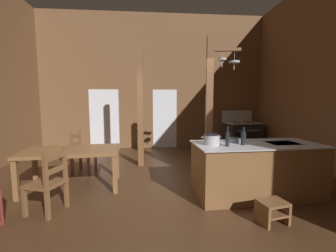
{
  "coord_description": "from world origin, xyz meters",
  "views": [
    {
      "loc": [
        -0.14,
        -3.69,
        1.61
      ],
      "look_at": [
        0.22,
        0.61,
        1.13
      ],
      "focal_mm": 22.99,
      "sensor_mm": 36.0,
      "label": 1
    }
  ],
  "objects_px": {
    "ladderback_chair_by_post": "(49,182)",
    "mixing_bowl_on_counter": "(235,140)",
    "ladderback_chair_near_window": "(82,153)",
    "dining_table": "(72,154)",
    "stockpot_on_counter": "(212,139)",
    "kitchen_island": "(256,169)",
    "bottle_short_on_counter": "(243,138)",
    "stove_range": "(242,135)",
    "bottle_tall_on_counter": "(227,139)",
    "step_stool": "(272,210)"
  },
  "relations": [
    {
      "from": "dining_table",
      "to": "stove_range",
      "type": "bearing_deg",
      "value": 33.09
    },
    {
      "from": "step_stool",
      "to": "stockpot_on_counter",
      "type": "distance_m",
      "value": 1.32
    },
    {
      "from": "ladderback_chair_near_window",
      "to": "bottle_tall_on_counter",
      "type": "distance_m",
      "value": 3.32
    },
    {
      "from": "step_stool",
      "to": "stockpot_on_counter",
      "type": "height_order",
      "value": "stockpot_on_counter"
    },
    {
      "from": "stockpot_on_counter",
      "to": "kitchen_island",
      "type": "bearing_deg",
      "value": 2.95
    },
    {
      "from": "bottle_short_on_counter",
      "to": "stove_range",
      "type": "bearing_deg",
      "value": 66.48
    },
    {
      "from": "bottle_tall_on_counter",
      "to": "kitchen_island",
      "type": "bearing_deg",
      "value": 17.22
    },
    {
      "from": "step_stool",
      "to": "dining_table",
      "type": "height_order",
      "value": "dining_table"
    },
    {
      "from": "kitchen_island",
      "to": "bottle_tall_on_counter",
      "type": "distance_m",
      "value": 0.85
    },
    {
      "from": "stockpot_on_counter",
      "to": "bottle_short_on_counter",
      "type": "distance_m",
      "value": 0.53
    },
    {
      "from": "stove_range",
      "to": "ladderback_chair_near_window",
      "type": "xyz_separation_m",
      "value": [
        -4.69,
        -2.05,
        -0.03
      ]
    },
    {
      "from": "dining_table",
      "to": "bottle_short_on_counter",
      "type": "relative_size",
      "value": 6.09
    },
    {
      "from": "kitchen_island",
      "to": "bottle_short_on_counter",
      "type": "bearing_deg",
      "value": -162.99
    },
    {
      "from": "stove_range",
      "to": "dining_table",
      "type": "bearing_deg",
      "value": -146.91
    },
    {
      "from": "ladderback_chair_by_post",
      "to": "stockpot_on_counter",
      "type": "relative_size",
      "value": 2.78
    },
    {
      "from": "step_stool",
      "to": "ladderback_chair_by_post",
      "type": "height_order",
      "value": "ladderback_chair_by_post"
    },
    {
      "from": "kitchen_island",
      "to": "bottle_short_on_counter",
      "type": "distance_m",
      "value": 0.65
    },
    {
      "from": "mixing_bowl_on_counter",
      "to": "bottle_short_on_counter",
      "type": "distance_m",
      "value": 0.25
    },
    {
      "from": "stove_range",
      "to": "bottle_tall_on_counter",
      "type": "bearing_deg",
      "value": -116.87
    },
    {
      "from": "kitchen_island",
      "to": "mixing_bowl_on_counter",
      "type": "relative_size",
      "value": 9.75
    },
    {
      "from": "ladderback_chair_by_post",
      "to": "stockpot_on_counter",
      "type": "height_order",
      "value": "stockpot_on_counter"
    },
    {
      "from": "stove_range",
      "to": "bottle_tall_on_counter",
      "type": "distance_m",
      "value": 4.22
    },
    {
      "from": "ladderback_chair_near_window",
      "to": "stockpot_on_counter",
      "type": "relative_size",
      "value": 2.78
    },
    {
      "from": "ladderback_chair_by_post",
      "to": "bottle_short_on_counter",
      "type": "xyz_separation_m",
      "value": [
        3.02,
        0.25,
        0.57
      ]
    },
    {
      "from": "ladderback_chair_by_post",
      "to": "bottle_short_on_counter",
      "type": "bearing_deg",
      "value": 4.78
    },
    {
      "from": "step_stool",
      "to": "bottle_short_on_counter",
      "type": "relative_size",
      "value": 1.39
    },
    {
      "from": "stove_range",
      "to": "step_stool",
      "type": "height_order",
      "value": "stove_range"
    },
    {
      "from": "ladderback_chair_by_post",
      "to": "mixing_bowl_on_counter",
      "type": "bearing_deg",
      "value": 9.26
    },
    {
      "from": "ladderback_chair_by_post",
      "to": "mixing_bowl_on_counter",
      "type": "height_order",
      "value": "mixing_bowl_on_counter"
    },
    {
      "from": "kitchen_island",
      "to": "stove_range",
      "type": "height_order",
      "value": "stove_range"
    },
    {
      "from": "step_stool",
      "to": "stove_range",
      "type": "bearing_deg",
      "value": 71.24
    },
    {
      "from": "kitchen_island",
      "to": "stockpot_on_counter",
      "type": "xyz_separation_m",
      "value": [
        -0.81,
        -0.04,
        0.54
      ]
    },
    {
      "from": "stockpot_on_counter",
      "to": "ladderback_chair_near_window",
      "type": "bearing_deg",
      "value": 149.31
    },
    {
      "from": "kitchen_island",
      "to": "bottle_short_on_counter",
      "type": "relative_size",
      "value": 7.51
    },
    {
      "from": "ladderback_chair_near_window",
      "to": "dining_table",
      "type": "bearing_deg",
      "value": -82.63
    },
    {
      "from": "kitchen_island",
      "to": "step_stool",
      "type": "bearing_deg",
      "value": -103.58
    },
    {
      "from": "dining_table",
      "to": "stockpot_on_counter",
      "type": "relative_size",
      "value": 5.22
    },
    {
      "from": "dining_table",
      "to": "ladderback_chair_near_window",
      "type": "height_order",
      "value": "ladderback_chair_near_window"
    },
    {
      "from": "ladderback_chair_by_post",
      "to": "bottle_short_on_counter",
      "type": "distance_m",
      "value": 3.08
    },
    {
      "from": "dining_table",
      "to": "ladderback_chair_by_post",
      "type": "relative_size",
      "value": 1.88
    },
    {
      "from": "step_stool",
      "to": "bottle_short_on_counter",
      "type": "bearing_deg",
      "value": 95.6
    },
    {
      "from": "stove_range",
      "to": "ladderback_chair_near_window",
      "type": "bearing_deg",
      "value": -156.42
    },
    {
      "from": "ladderback_chair_near_window",
      "to": "ladderback_chair_by_post",
      "type": "xyz_separation_m",
      "value": [
        0.09,
        -1.84,
        0.0
      ]
    },
    {
      "from": "stove_range",
      "to": "stockpot_on_counter",
      "type": "bearing_deg",
      "value": -120.42
    },
    {
      "from": "bottle_tall_on_counter",
      "to": "stove_range",
      "type": "bearing_deg",
      "value": 63.13
    },
    {
      "from": "stove_range",
      "to": "stockpot_on_counter",
      "type": "xyz_separation_m",
      "value": [
        -2.11,
        -3.59,
        0.51
      ]
    },
    {
      "from": "stove_range",
      "to": "dining_table",
      "type": "distance_m",
      "value": 5.46
    },
    {
      "from": "ladderback_chair_by_post",
      "to": "dining_table",
      "type": "bearing_deg",
      "value": 88.34
    },
    {
      "from": "ladderback_chair_near_window",
      "to": "bottle_short_on_counter",
      "type": "height_order",
      "value": "bottle_short_on_counter"
    },
    {
      "from": "step_stool",
      "to": "kitchen_island",
      "type": "bearing_deg",
      "value": 76.42
    }
  ]
}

